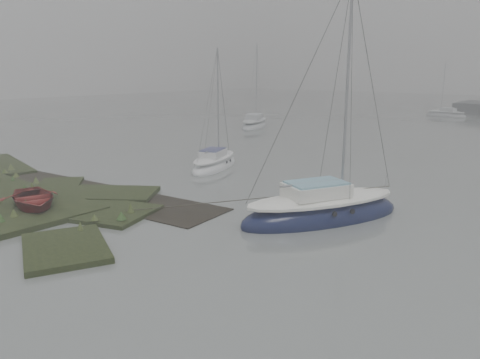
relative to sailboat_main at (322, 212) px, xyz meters
name	(u,v)px	position (x,y,z in m)	size (l,w,h in m)	color
ground	(402,141)	(-5.25, 22.34, -0.30)	(160.00, 160.00, 0.00)	slate
sailboat_main	(322,212)	(0.00, 0.00, 0.00)	(5.16, 7.25, 9.83)	#0E1335
sailboat_white	(214,164)	(-9.87, 4.57, -0.07)	(3.49, 5.58, 7.49)	white
sailboat_far_a	(254,125)	(-20.16, 21.78, -0.03)	(4.49, 6.61, 8.92)	#B5BCC0
sailboat_far_c	(446,115)	(-8.63, 45.73, -0.08)	(5.25, 2.50, 7.12)	#B8BDC4
dinghy	(33,198)	(-9.68, -6.66, 0.26)	(2.39, 3.35, 0.69)	maroon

